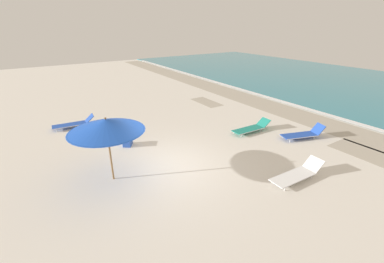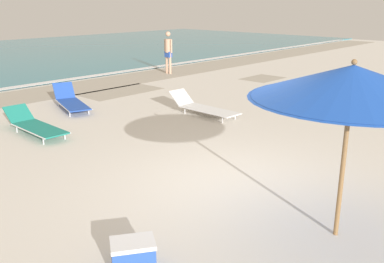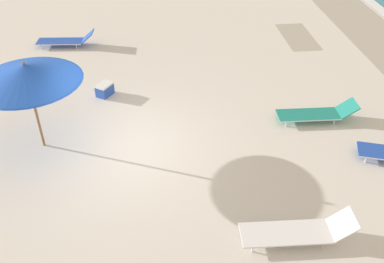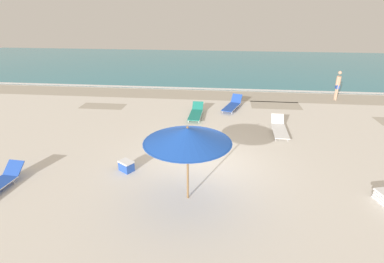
% 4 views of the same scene
% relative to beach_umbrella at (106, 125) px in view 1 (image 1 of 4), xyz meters
% --- Properties ---
extents(ground_plane, '(60.00, 60.00, 0.16)m').
position_rel_beach_umbrella_xyz_m(ground_plane, '(0.34, 1.95, -2.11)').
color(ground_plane, silver).
extents(beach_umbrella, '(2.47, 2.47, 2.31)m').
position_rel_beach_umbrella_xyz_m(beach_umbrella, '(0.00, 0.00, 0.00)').
color(beach_umbrella, olive).
rests_on(beach_umbrella, ground_plane).
extents(sun_lounger_under_umbrella, '(0.69, 2.18, 0.55)m').
position_rel_beach_umbrella_xyz_m(sun_lounger_under_umbrella, '(3.51, 5.41, -1.81)').
color(sun_lounger_under_umbrella, white).
rests_on(sun_lounger_under_umbrella, ground_plane).
extents(sun_lounger_beside_umbrella, '(0.76, 2.09, 0.54)m').
position_rel_beach_umbrella_xyz_m(sun_lounger_beside_umbrella, '(-5.94, -0.25, -1.81)').
color(sun_lounger_beside_umbrella, blue).
rests_on(sun_lounger_beside_umbrella, ground_plane).
extents(sun_lounger_near_water_left, '(0.68, 2.13, 0.51)m').
position_rel_beach_umbrella_xyz_m(sun_lounger_near_water_left, '(-0.44, 7.14, -1.82)').
color(sun_lounger_near_water_left, '#1E8475').
rests_on(sun_lounger_near_water_left, ground_plane).
extents(sun_lounger_near_water_right, '(1.21, 2.12, 0.62)m').
position_rel_beach_umbrella_xyz_m(sun_lounger_near_water_right, '(1.45, 8.63, -1.81)').
color(sun_lounger_near_water_right, blue).
rests_on(sun_lounger_near_water_right, ground_plane).
extents(cooler_box, '(0.61, 0.57, 0.37)m').
position_rel_beach_umbrella_xyz_m(cooler_box, '(-2.31, 1.36, -1.84)').
color(cooler_box, blue).
rests_on(cooler_box, ground_plane).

